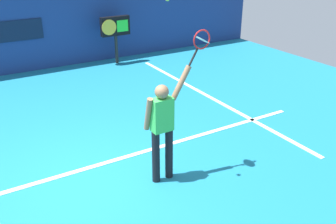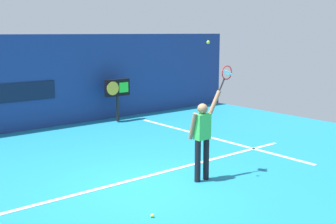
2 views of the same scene
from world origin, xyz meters
name	(u,v)px [view 2 (image 2 of 2)]	position (x,y,z in m)	size (l,w,h in m)	color
ground_plane	(143,186)	(0.00, 0.00, 0.00)	(18.00, 18.00, 0.00)	teal
back_wall	(20,83)	(0.00, 6.67, 1.55)	(18.00, 0.20, 3.10)	navy
sponsor_banner_center	(22,92)	(0.00, 6.55, 1.28)	(2.20, 0.03, 0.60)	#0C1933
court_baseline	(132,180)	(0.00, 0.41, 0.01)	(10.00, 0.10, 0.01)	white
court_sideline	(213,138)	(4.05, 2.00, 0.01)	(0.10, 7.00, 0.01)	white
tennis_player	(202,135)	(1.18, -0.53, 1.01)	(0.78, 0.31, 1.93)	black
tennis_racket	(226,74)	(1.87, -0.54, 2.27)	(0.45, 0.27, 0.61)	black
tennis_ball	(208,42)	(1.21, -0.62, 2.96)	(0.07, 0.07, 0.07)	#CCE033
scoreboard_clock	(117,89)	(3.21, 5.97, 1.16)	(0.96, 0.20, 1.52)	black
spare_ball	(152,216)	(-0.80, -1.37, 0.03)	(0.07, 0.07, 0.07)	#CCE033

